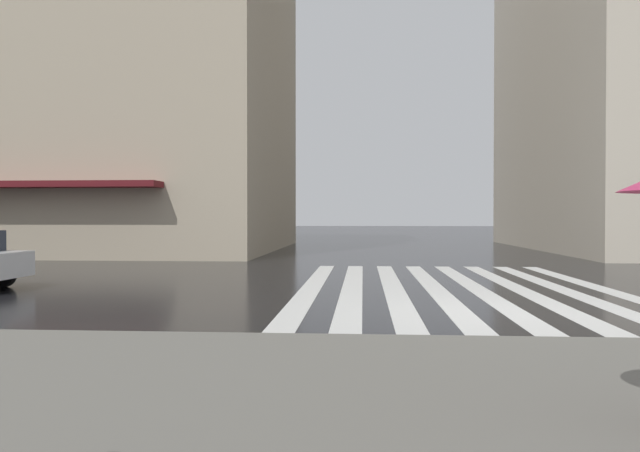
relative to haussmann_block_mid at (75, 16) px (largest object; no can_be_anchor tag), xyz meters
name	(u,v)px	position (x,y,z in m)	size (l,w,h in m)	color
ground_plane	(495,313)	(-21.23, -17.89, -12.57)	(220.00, 220.00, 0.00)	black
zebra_crossing	(454,287)	(-17.23, -17.74, -12.56)	(13.00, 7.50, 0.01)	silver
haussmann_block_mid	(75,16)	(0.00, 0.00, 0.00)	(18.66, 22.01, 25.67)	tan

